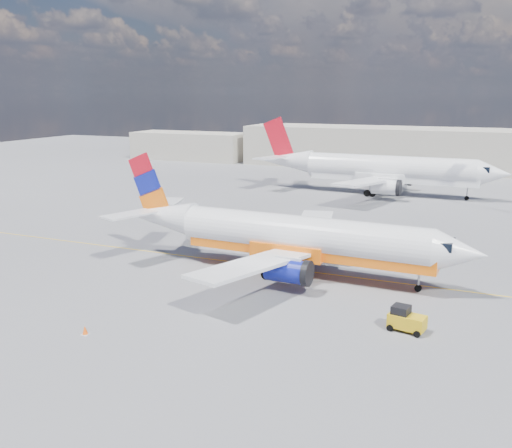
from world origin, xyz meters
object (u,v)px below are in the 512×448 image
at_px(second_jet, 382,170).
at_px(traffic_cone, 85,330).
at_px(gse_tug, 406,319).
at_px(main_jet, 291,237).

height_order(second_jet, traffic_cone, second_jet).
bearing_deg(traffic_cone, second_jet, 82.75).
bearing_deg(second_jet, gse_tug, -76.64).
height_order(gse_tug, traffic_cone, gse_tug).
xyz_separation_m(second_jet, gse_tug, (11.25, -49.62, -2.95)).
xyz_separation_m(main_jet, second_jet, (-0.43, 41.31, 0.50)).
relative_size(main_jet, second_jet, 0.87).
relative_size(gse_tug, traffic_cone, 4.19).
relative_size(second_jet, gse_tug, 14.82).
distance_m(gse_tug, traffic_cone, 20.54).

